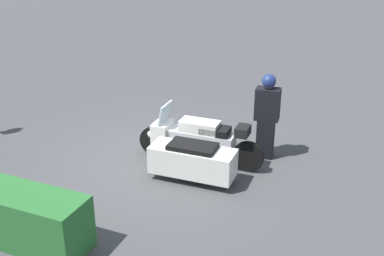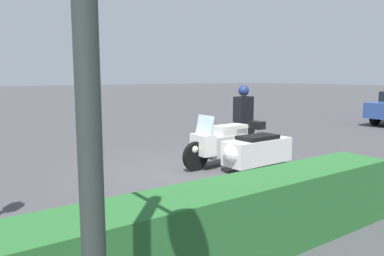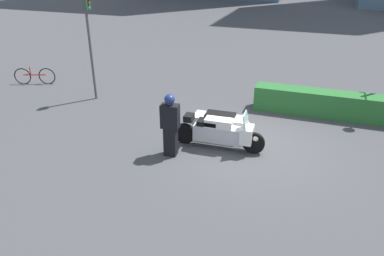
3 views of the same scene
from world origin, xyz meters
The scene contains 4 objects.
ground_plane centered at (0.00, 0.00, 0.00)m, with size 160.00×160.00×0.00m, color #424244.
police_motorcycle centered at (-0.72, 0.06, 0.45)m, with size 2.56×1.25×1.14m.
officer_rider centered at (-1.84, -1.10, 0.91)m, with size 0.49×0.33×1.73m.
hedge_bush_curbside centered at (2.13, 3.02, 0.41)m, with size 4.93×0.71×0.83m, color #28662D.
Camera 2 is at (4.69, 5.86, 1.94)m, focal length 35.00 mm.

